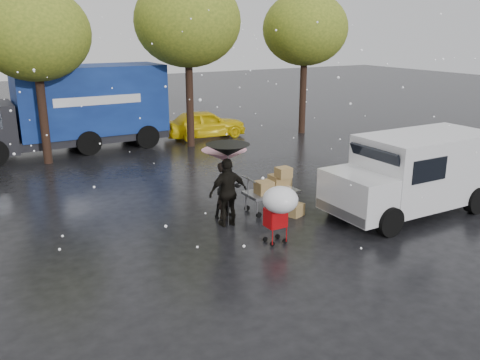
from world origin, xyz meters
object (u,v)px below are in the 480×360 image
vendor_cart (274,186)px  blue_truck (71,109)px  person_pink (225,190)px  yellow_taxi (205,124)px  person_black (228,192)px  white_van (414,172)px  shopping_cart (280,203)px

vendor_cart → blue_truck: size_ratio=0.18×
person_pink → yellow_taxi: bearing=22.8°
person_pink → blue_truck: size_ratio=0.19×
person_black → blue_truck: 10.94m
blue_truck → white_van: bearing=-62.1°
vendor_cart → shopping_cart: 2.44m
shopping_cart → white_van: white_van is taller
person_black → shopping_cart: 1.78m
shopping_cart → yellow_taxi: 12.75m
person_black → white_van: bearing=163.8°
person_black → shopping_cart: bearing=106.7°
shopping_cart → person_black: bearing=104.5°
person_pink → vendor_cart: person_pink is taller
vendor_cart → shopping_cart: size_ratio=1.04×
person_pink → person_black: bearing=-152.7°
shopping_cart → vendor_cart: bearing=59.8°
person_pink → vendor_cart: 1.48m
shopping_cart → person_pink: bearing=96.4°
person_black → vendor_cart: (1.66, 0.37, -0.18)m
person_pink → yellow_taxi: size_ratio=0.40×
vendor_cart → shopping_cart: shopping_cart is taller
person_pink → white_van: 5.28m
vendor_cart → yellow_taxi: 10.40m
vendor_cart → yellow_taxi: (2.69, 10.05, -0.07)m
white_van → person_black: bearing=161.6°
shopping_cart → blue_truck: size_ratio=0.18×
white_van → blue_truck: blue_truck is taller
person_black → white_van: size_ratio=0.37×
shopping_cart → yellow_taxi: shopping_cart is taller
shopping_cart → yellow_taxi: (3.90, 12.14, -0.41)m
yellow_taxi → person_black: bearing=162.1°
person_black → blue_truck: blue_truck is taller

